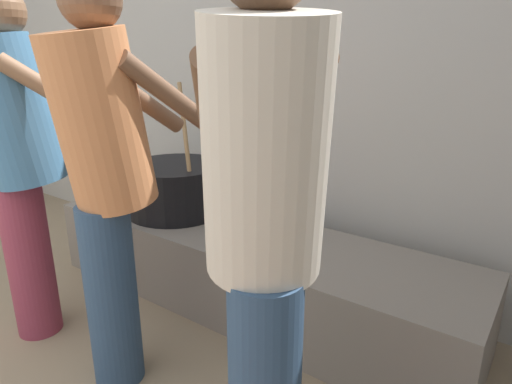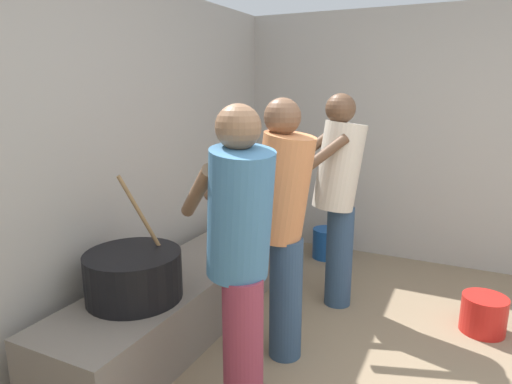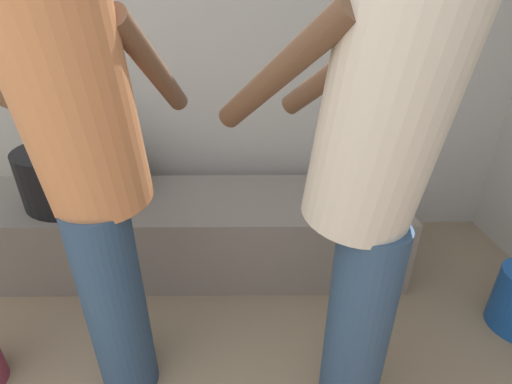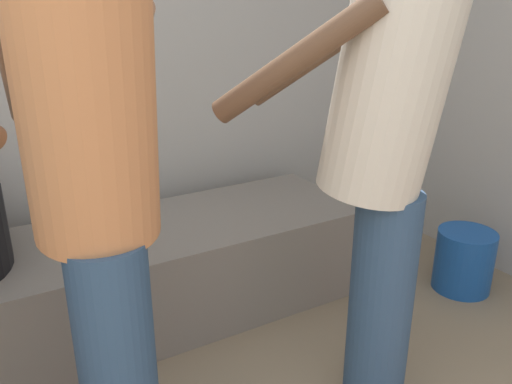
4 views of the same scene
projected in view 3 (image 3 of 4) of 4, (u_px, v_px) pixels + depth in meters
block_enclosure_rear at (64, 40)px, 2.03m from camera, size 5.63×0.20×2.33m
hearth_ledge at (185, 230)px, 1.99m from camera, size 2.35×0.60×0.41m
cooking_pot_main at (79, 172)px, 1.85m from camera, size 0.56×0.56×0.74m
cook_in_orange_shirt at (90, 163)px, 1.02m from camera, size 0.40×0.69×1.58m
cook_in_cream_shirt at (372, 174)px, 0.92m from camera, size 0.67×0.71×1.59m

